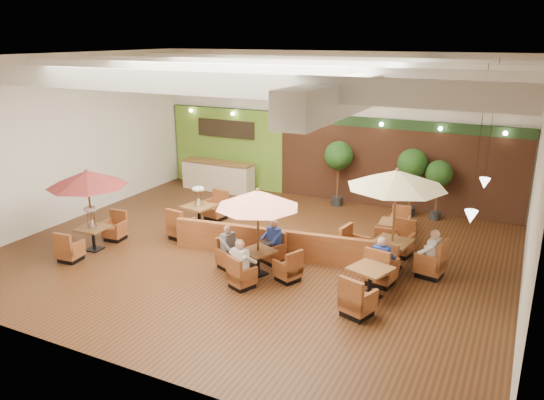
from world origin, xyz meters
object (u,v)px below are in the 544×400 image
Objects in this scene: table_2 at (395,202)px; diner_3 at (382,256)px; diner_1 at (273,237)px; diner_4 at (432,249)px; topiary_2 at (439,176)px; diner_2 at (229,242)px; booth_divider at (276,244)px; topiary_0 at (338,158)px; table_1 at (258,216)px; diner_0 at (242,259)px; table_0 at (88,189)px; topiary_1 at (412,166)px; table_3 at (199,214)px; table_5 at (393,233)px; table_4 at (370,283)px; service_counter at (218,176)px.

diner_3 is at bearing -80.90° from table_2.
diner_4 reaches higher than diner_1.
topiary_2 is 7.85m from diner_2.
topiary_0 is at bearing 83.70° from booth_divider.
booth_divider is at bearing 114.18° from table_1.
topiary_2 is 2.45× the size of diner_0.
table_0 is 10.46m from topiary_1.
diner_4 is (1.03, 0.00, -1.12)m from table_2.
table_3 is 3.62× the size of diner_2.
table_2 reaches higher than table_5.
table_4 reaches higher than booth_divider.
table_5 is 3.19× the size of diner_2.
topiary_2 reaches higher than table_3.
diner_0 is (0.02, -2.01, 0.35)m from booth_divider.
table_5 reaches higher than booth_divider.
table_1 is 3.17× the size of diner_1.
diner_0 is 1.11× the size of diner_2.
booth_divider is 2.57× the size of topiary_0.
table_3 is at bearing 97.23° from diner_4.
table_2 is 4.48m from diner_2.
topiary_0 is 6.38m from diner_4.
table_0 reaches higher than table_1.
table_0 is at bearing -167.00° from diner_0.
topiary_0 is at bearing 133.37° from table_2.
service_counter reaches higher than booth_divider.
booth_divider is at bearing 109.85° from diner_4.
diner_0 is at bearing 115.02° from diner_1.
table_4 is 0.89m from diner_3.
topiary_0 is at bearing 106.42° from diner_0.
diner_1 is 0.93× the size of diner_3.
topiary_0 is 5.77m from diner_1.
table_3 is at bearing 154.45° from booth_divider.
table_3 is at bearing 2.69° from diner_1.
topiary_0 is 1.01× the size of topiary_1.
topiary_1 is at bearing 92.21° from table_1.
service_counter is 9.88m from diner_3.
diner_1 is 1.02× the size of diner_2.
diner_3 is (0.40, -2.82, 0.43)m from table_5.
table_2 reaches higher than topiary_0.
table_0 reaches higher than diner_2.
booth_divider is 2.51× the size of table_1.
table_2 is (3.07, 0.71, 1.46)m from booth_divider.
table_0 is (-5.07, -1.81, 1.43)m from booth_divider.
table_2 is 4.70m from topiary_2.
table_3 is 6.52m from diner_3.
topiary_2 reaches higher than diner_2.
table_2 is 1.52m from diner_3.
topiary_2 is at bearing 85.69° from table_1.
table_2 is 3.36× the size of diner_0.
diner_3 is (3.07, -0.32, 0.35)m from booth_divider.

